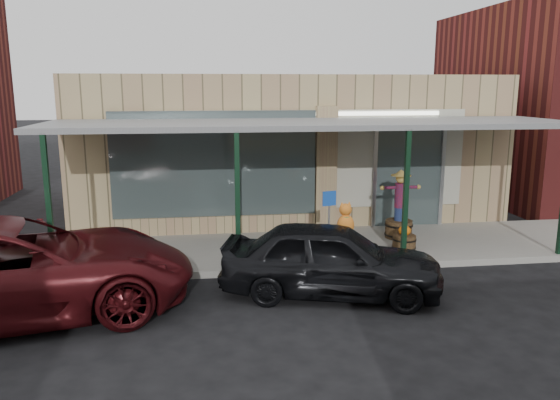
{
  "coord_description": "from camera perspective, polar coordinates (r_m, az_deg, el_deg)",
  "views": [
    {
      "loc": [
        -2.42,
        -8.81,
        3.89
      ],
      "look_at": [
        -0.86,
        2.6,
        1.49
      ],
      "focal_mm": 35.0,
      "sensor_mm": 36.0,
      "label": 1
    }
  ],
  "objects": [
    {
      "name": "ground",
      "position": [
        9.93,
        7.1,
        -11.38
      ],
      "size": [
        120.0,
        120.0,
        0.0
      ],
      "primitive_type": "plane",
      "color": "black",
      "rests_on": "ground"
    },
    {
      "name": "sidewalk",
      "position": [
        13.21,
        3.11,
        -5.03
      ],
      "size": [
        40.0,
        3.2,
        0.15
      ],
      "primitive_type": "cube",
      "color": "gray",
      "rests_on": "ground"
    },
    {
      "name": "storefront",
      "position": [
        17.24,
        0.31,
        5.78
      ],
      "size": [
        12.0,
        6.25,
        4.2
      ],
      "color": "tan",
      "rests_on": "ground"
    },
    {
      "name": "awning",
      "position": [
        12.64,
        3.29,
        7.76
      ],
      "size": [
        12.0,
        3.0,
        3.04
      ],
      "color": "slate",
      "rests_on": "ground"
    },
    {
      "name": "block_buildings_near",
      "position": [
        18.55,
        6.13,
        11.32
      ],
      "size": [
        61.0,
        8.0,
        8.0
      ],
      "color": "maroon",
      "rests_on": "ground"
    },
    {
      "name": "barrel_scarecrow",
      "position": [
        13.99,
        12.36,
        -1.54
      ],
      "size": [
        1.04,
        0.81,
        1.73
      ],
      "rotation": [
        0.0,
        0.0,
        -0.25
      ],
      "color": "brown",
      "rests_on": "sidewalk"
    },
    {
      "name": "barrel_pumpkin",
      "position": [
        13.03,
        12.84,
        -4.18
      ],
      "size": [
        0.63,
        0.63,
        0.63
      ],
      "rotation": [
        0.0,
        0.0,
        0.22
      ],
      "color": "brown",
      "rests_on": "sidewalk"
    },
    {
      "name": "handicap_sign",
      "position": [
        11.83,
        5.14,
        -1.69
      ],
      "size": [
        0.31,
        0.11,
        1.54
      ],
      "rotation": [
        0.0,
        0.0,
        0.27
      ],
      "color": "gray",
      "rests_on": "sidewalk"
    },
    {
      "name": "parked_sedan",
      "position": [
        10.37,
        5.37,
        -6.14
      ],
      "size": [
        4.42,
        2.68,
        1.61
      ],
      "rotation": [
        0.0,
        0.0,
        1.31
      ],
      "color": "black",
      "rests_on": "ground"
    },
    {
      "name": "car_maroon",
      "position": [
        10.38,
        -26.32,
        -6.51
      ],
      "size": [
        6.6,
        4.13,
        1.7
      ],
      "primitive_type": "imported",
      "rotation": [
        0.0,
        0.0,
        1.8
      ],
      "color": "#440D11",
      "rests_on": "ground"
    }
  ]
}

